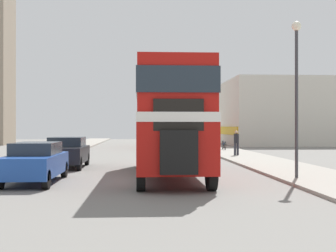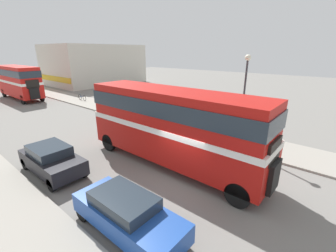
{
  "view_description": "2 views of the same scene",
  "coord_description": "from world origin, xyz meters",
  "px_view_note": "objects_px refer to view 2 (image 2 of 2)",
  "views": [
    {
      "loc": [
        -0.16,
        -17.56,
        2.02
      ],
      "look_at": [
        0.98,
        1.59,
        2.06
      ],
      "focal_mm": 50.0,
      "sensor_mm": 36.0,
      "label": 1
    },
    {
      "loc": [
        -8.0,
        -5.66,
        6.17
      ],
      "look_at": [
        0.98,
        1.85,
        2.25
      ],
      "focal_mm": 24.0,
      "sensor_mm": 36.0,
      "label": 2
    }
  ],
  "objects_px": {
    "double_decker_bus": "(172,122)",
    "bus_distant": "(19,80)",
    "bicycle_on_pavement": "(82,97)",
    "street_lamp": "(245,89)",
    "car_parked_mid": "(52,159)",
    "pedestrian_walking": "(116,102)",
    "car_parked_near": "(127,213)"
  },
  "relations": [
    {
      "from": "double_decker_bus",
      "to": "bus_distant",
      "type": "distance_m",
      "value": 27.14
    },
    {
      "from": "pedestrian_walking",
      "to": "bicycle_on_pavement",
      "type": "relative_size",
      "value": 0.94
    },
    {
      "from": "car_parked_mid",
      "to": "pedestrian_walking",
      "type": "distance_m",
      "value": 12.57
    },
    {
      "from": "bus_distant",
      "to": "car_parked_near",
      "type": "distance_m",
      "value": 29.81
    },
    {
      "from": "street_lamp",
      "to": "bicycle_on_pavement",
      "type": "bearing_deg",
      "value": 86.94
    },
    {
      "from": "car_parked_mid",
      "to": "pedestrian_walking",
      "type": "xyz_separation_m",
      "value": [
        10.05,
        7.54,
        0.27
      ]
    },
    {
      "from": "car_parked_mid",
      "to": "bicycle_on_pavement",
      "type": "height_order",
      "value": "car_parked_mid"
    },
    {
      "from": "double_decker_bus",
      "to": "bicycle_on_pavement",
      "type": "distance_m",
      "value": 20.57
    },
    {
      "from": "double_decker_bus",
      "to": "car_parked_near",
      "type": "bearing_deg",
      "value": -158.19
    },
    {
      "from": "car_parked_mid",
      "to": "bus_distant",
      "type": "bearing_deg",
      "value": 74.94
    },
    {
      "from": "car_parked_near",
      "to": "street_lamp",
      "type": "distance_m",
      "value": 10.15
    },
    {
      "from": "car_parked_mid",
      "to": "bicycle_on_pavement",
      "type": "xyz_separation_m",
      "value": [
        10.63,
        15.37,
        -0.3
      ]
    },
    {
      "from": "double_decker_bus",
      "to": "street_lamp",
      "type": "relative_size",
      "value": 1.85
    },
    {
      "from": "double_decker_bus",
      "to": "bus_distant",
      "type": "bearing_deg",
      "value": 87.08
    },
    {
      "from": "car_parked_near",
      "to": "street_lamp",
      "type": "relative_size",
      "value": 0.77
    },
    {
      "from": "car_parked_near",
      "to": "bicycle_on_pavement",
      "type": "distance_m",
      "value": 24.13
    },
    {
      "from": "bicycle_on_pavement",
      "to": "street_lamp",
      "type": "xyz_separation_m",
      "value": [
        -1.16,
        -21.58,
        3.47
      ]
    },
    {
      "from": "bus_distant",
      "to": "bicycle_on_pavement",
      "type": "bearing_deg",
      "value": -59.15
    },
    {
      "from": "double_decker_bus",
      "to": "bicycle_on_pavement",
      "type": "xyz_separation_m",
      "value": [
        5.86,
        19.61,
        -2.06
      ]
    },
    {
      "from": "pedestrian_walking",
      "to": "bicycle_on_pavement",
      "type": "xyz_separation_m",
      "value": [
        0.57,
        7.82,
        -0.57
      ]
    },
    {
      "from": "car_parked_near",
      "to": "pedestrian_walking",
      "type": "distance_m",
      "value": 17.13
    },
    {
      "from": "car_parked_mid",
      "to": "pedestrian_walking",
      "type": "height_order",
      "value": "pedestrian_walking"
    },
    {
      "from": "car_parked_near",
      "to": "car_parked_mid",
      "type": "bearing_deg",
      "value": 88.57
    },
    {
      "from": "bus_distant",
      "to": "car_parked_near",
      "type": "xyz_separation_m",
      "value": [
        -6.31,
        -29.07,
        -1.81
      ]
    },
    {
      "from": "double_decker_bus",
      "to": "bus_distant",
      "type": "relative_size",
      "value": 1.17
    },
    {
      "from": "bus_distant",
      "to": "bicycle_on_pavement",
      "type": "height_order",
      "value": "bus_distant"
    },
    {
      "from": "car_parked_mid",
      "to": "street_lamp",
      "type": "distance_m",
      "value": 11.76
    },
    {
      "from": "car_parked_near",
      "to": "street_lamp",
      "type": "bearing_deg",
      "value": 0.01
    },
    {
      "from": "bus_distant",
      "to": "bicycle_on_pavement",
      "type": "xyz_separation_m",
      "value": [
        4.47,
        -7.49,
        -2.09
      ]
    },
    {
      "from": "car_parked_mid",
      "to": "pedestrian_walking",
      "type": "bearing_deg",
      "value": 36.89
    },
    {
      "from": "bus_distant",
      "to": "car_parked_mid",
      "type": "bearing_deg",
      "value": -105.06
    },
    {
      "from": "street_lamp",
      "to": "pedestrian_walking",
      "type": "bearing_deg",
      "value": 87.58
    }
  ]
}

